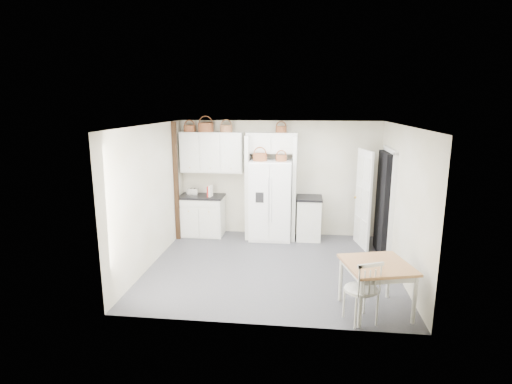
# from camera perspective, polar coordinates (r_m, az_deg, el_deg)

# --- Properties ---
(floor) EXTENTS (4.50, 4.50, 0.00)m
(floor) POSITION_cam_1_polar(r_m,az_deg,el_deg) (7.55, 2.25, -10.62)
(floor) COLOR #494953
(floor) RESTS_ON ground
(ceiling) EXTENTS (4.50, 4.50, 0.00)m
(ceiling) POSITION_cam_1_polar(r_m,az_deg,el_deg) (6.95, 2.43, 9.49)
(ceiling) COLOR white
(ceiling) RESTS_ON wall_back
(wall_back) EXTENTS (4.50, 0.00, 4.50)m
(wall_back) POSITION_cam_1_polar(r_m,az_deg,el_deg) (9.09, 3.27, 1.94)
(wall_back) COLOR #B7AF8B
(wall_back) RESTS_ON floor
(wall_left) EXTENTS (0.00, 4.00, 4.00)m
(wall_left) POSITION_cam_1_polar(r_m,az_deg,el_deg) (7.63, -14.76, -0.50)
(wall_left) COLOR #B7AF8B
(wall_left) RESTS_ON floor
(wall_right) EXTENTS (0.00, 4.00, 4.00)m
(wall_right) POSITION_cam_1_polar(r_m,az_deg,el_deg) (7.33, 20.16, -1.39)
(wall_right) COLOR #B7AF8B
(wall_right) RESTS_ON floor
(refrigerator) EXTENTS (0.91, 0.73, 1.76)m
(refrigerator) POSITION_cam_1_polar(r_m,az_deg,el_deg) (8.84, 2.13, -1.13)
(refrigerator) COLOR white
(refrigerator) RESTS_ON floor
(base_cab_left) EXTENTS (0.96, 0.60, 0.89)m
(base_cab_left) POSITION_cam_1_polar(r_m,az_deg,el_deg) (9.26, -7.66, -3.41)
(base_cab_left) COLOR silver
(base_cab_left) RESTS_ON floor
(base_cab_right) EXTENTS (0.52, 0.62, 0.92)m
(base_cab_right) POSITION_cam_1_polar(r_m,az_deg,el_deg) (8.98, 7.53, -3.80)
(base_cab_right) COLOR silver
(base_cab_right) RESTS_ON floor
(dining_table) EXTENTS (1.08, 1.08, 0.74)m
(dining_table) POSITION_cam_1_polar(r_m,az_deg,el_deg) (6.16, 16.72, -12.95)
(dining_table) COLOR #9E6845
(dining_table) RESTS_ON floor
(windsor_chair) EXTENTS (0.60, 0.57, 0.96)m
(windsor_chair) POSITION_cam_1_polar(r_m,az_deg,el_deg) (5.80, 14.80, -13.29)
(windsor_chair) COLOR silver
(windsor_chair) RESTS_ON floor
(counter_left) EXTENTS (1.00, 0.65, 0.04)m
(counter_left) POSITION_cam_1_polar(r_m,az_deg,el_deg) (9.14, -7.74, -0.61)
(counter_left) COLOR black
(counter_left) RESTS_ON base_cab_left
(counter_right) EXTENTS (0.56, 0.67, 0.04)m
(counter_right) POSITION_cam_1_polar(r_m,az_deg,el_deg) (8.86, 7.62, -0.83)
(counter_right) COLOR black
(counter_right) RESTS_ON base_cab_right
(toaster) EXTENTS (0.25, 0.15, 0.17)m
(toaster) POSITION_cam_1_polar(r_m,az_deg,el_deg) (9.13, -9.00, -0.01)
(toaster) COLOR silver
(toaster) RESTS_ON counter_left
(cookbook_red) EXTENTS (0.04, 0.15, 0.23)m
(cookbook_red) POSITION_cam_1_polar(r_m,az_deg,el_deg) (9.00, -6.85, 0.07)
(cookbook_red) COLOR #B11C18
(cookbook_red) RESTS_ON counter_left
(cookbook_cream) EXTENTS (0.07, 0.17, 0.25)m
(cookbook_cream) POSITION_cam_1_polar(r_m,az_deg,el_deg) (8.98, -6.49, 0.12)
(cookbook_cream) COLOR white
(cookbook_cream) RESTS_ON counter_left
(basket_upper_a) EXTENTS (0.26, 0.26, 0.15)m
(basket_upper_a) POSITION_cam_1_polar(r_m,az_deg,el_deg) (9.12, -9.47, 8.94)
(basket_upper_a) COLOR #612312
(basket_upper_a) RESTS_ON upper_cabinet
(basket_upper_b) EXTENTS (0.34, 0.34, 0.20)m
(basket_upper_b) POSITION_cam_1_polar(r_m,az_deg,el_deg) (9.02, -7.18, 9.15)
(basket_upper_b) COLOR #612312
(basket_upper_b) RESTS_ON upper_cabinet
(basket_upper_c) EXTENTS (0.27, 0.27, 0.16)m
(basket_upper_c) POSITION_cam_1_polar(r_m,az_deg,el_deg) (8.93, -4.27, 9.03)
(basket_upper_c) COLOR brown
(basket_upper_c) RESTS_ON upper_cabinet
(basket_bridge_b) EXTENTS (0.24, 0.24, 0.14)m
(basket_bridge_b) POSITION_cam_1_polar(r_m,az_deg,el_deg) (8.78, 3.61, 8.92)
(basket_bridge_b) COLOR #612312
(basket_bridge_b) RESTS_ON bridge_cabinet
(basket_fridge_a) EXTENTS (0.30, 0.30, 0.16)m
(basket_fridge_a) POSITION_cam_1_polar(r_m,az_deg,el_deg) (8.58, 0.56, 5.00)
(basket_fridge_a) COLOR #612312
(basket_fridge_a) RESTS_ON refrigerator
(basket_fridge_b) EXTENTS (0.24, 0.24, 0.13)m
(basket_fridge_b) POSITION_cam_1_polar(r_m,az_deg,el_deg) (8.55, 3.62, 4.83)
(basket_fridge_b) COLOR #612312
(basket_fridge_b) RESTS_ON refrigerator
(upper_cabinet) EXTENTS (1.40, 0.34, 0.90)m
(upper_cabinet) POSITION_cam_1_polar(r_m,az_deg,el_deg) (9.04, -6.33, 5.67)
(upper_cabinet) COLOR silver
(upper_cabinet) RESTS_ON wall_back
(bridge_cabinet) EXTENTS (1.12, 0.34, 0.45)m
(bridge_cabinet) POSITION_cam_1_polar(r_m,az_deg,el_deg) (8.82, 2.29, 7.04)
(bridge_cabinet) COLOR silver
(bridge_cabinet) RESTS_ON wall_back
(fridge_panel_left) EXTENTS (0.08, 0.60, 2.30)m
(fridge_panel_left) POSITION_cam_1_polar(r_m,az_deg,el_deg) (8.89, -1.11, 0.73)
(fridge_panel_left) COLOR silver
(fridge_panel_left) RESTS_ON floor
(fridge_panel_right) EXTENTS (0.08, 0.60, 2.30)m
(fridge_panel_right) POSITION_cam_1_polar(r_m,az_deg,el_deg) (8.81, 5.48, 0.57)
(fridge_panel_right) COLOR silver
(fridge_panel_right) RESTS_ON floor
(trim_post) EXTENTS (0.09, 0.09, 2.60)m
(trim_post) POSITION_cam_1_polar(r_m,az_deg,el_deg) (8.86, -11.34, 1.44)
(trim_post) COLOR black
(trim_post) RESTS_ON floor
(doorway_void) EXTENTS (0.18, 0.85, 2.05)m
(doorway_void) POSITION_cam_1_polar(r_m,az_deg,el_deg) (8.33, 17.85, -1.58)
(doorway_void) COLOR black
(doorway_void) RESTS_ON floor
(door_slab) EXTENTS (0.21, 0.79, 2.05)m
(door_slab) POSITION_cam_1_polar(r_m,az_deg,el_deg) (8.58, 15.07, -0.99)
(door_slab) COLOR white
(door_slab) RESTS_ON floor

